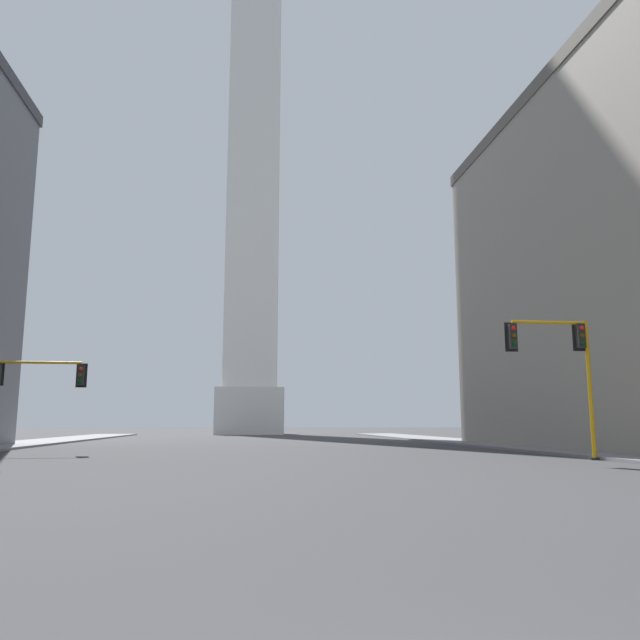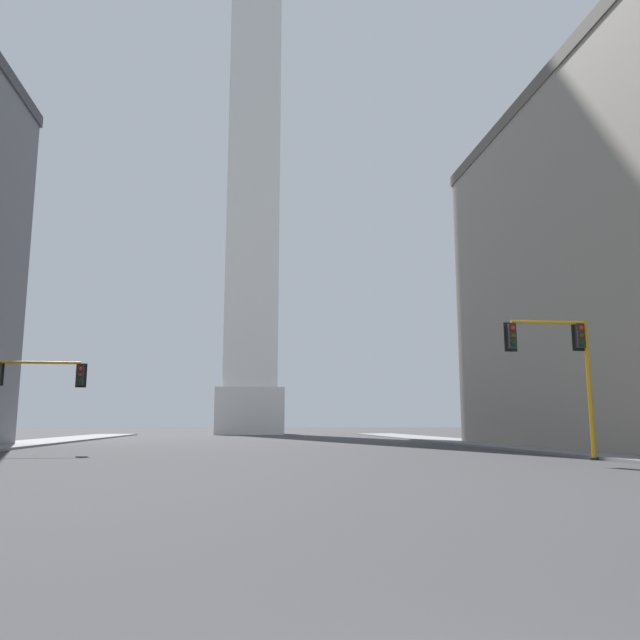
# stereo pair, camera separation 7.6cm
# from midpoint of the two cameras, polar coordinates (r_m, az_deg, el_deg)

# --- Properties ---
(sidewalk_right) EXTENTS (5.00, 103.43, 0.15)m
(sidewalk_right) POSITION_cam_midpoint_polar(r_m,az_deg,el_deg) (37.91, 21.65, -11.05)
(sidewalk_right) COLOR slate
(sidewalk_right) RESTS_ON ground_plane
(obelisk) EXTENTS (9.28, 9.28, 79.31)m
(obelisk) POSITION_cam_midpoint_polar(r_m,az_deg,el_deg) (95.72, -6.16, 13.11)
(obelisk) COLOR silver
(obelisk) RESTS_ON ground_plane
(traffic_light_mid_left) EXTENTS (5.10, 0.50, 4.95)m
(traffic_light_mid_left) POSITION_cam_midpoint_polar(r_m,az_deg,el_deg) (37.40, -25.43, -5.16)
(traffic_light_mid_left) COLOR orange
(traffic_light_mid_left) RESTS_ON ground_plane
(traffic_light_mid_right) EXTENTS (3.98, 0.52, 6.18)m
(traffic_light_mid_right) POSITION_cam_midpoint_polar(r_m,az_deg,el_deg) (29.95, 21.15, -2.89)
(traffic_light_mid_right) COLOR orange
(traffic_light_mid_right) RESTS_ON ground_plane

